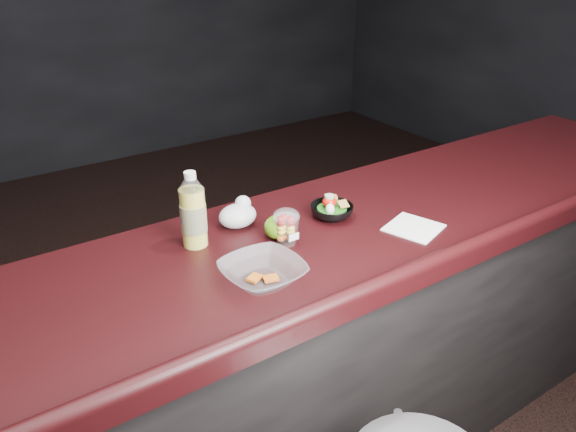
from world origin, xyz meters
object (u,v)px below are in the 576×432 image
object	(u,v)px
snack_bowl	(332,210)
takeout_bowl	(263,273)
lemonade_bottle	(193,215)
fruit_cup	(286,226)
green_apple	(277,227)

from	to	relation	value
snack_bowl	takeout_bowl	xyz separation A→B (m)	(-0.40, -0.20, 0.00)
lemonade_bottle	takeout_bowl	world-z (taller)	lemonade_bottle
takeout_bowl	fruit_cup	bearing A→B (deg)	39.14
lemonade_bottle	takeout_bowl	size ratio (longest dim) A/B	1.04
fruit_cup	green_apple	size ratio (longest dim) A/B	1.38
green_apple	takeout_bowl	bearing A→B (deg)	-132.19
lemonade_bottle	fruit_cup	size ratio (longest dim) A/B	2.06
green_apple	snack_bowl	distance (m)	0.23
green_apple	takeout_bowl	xyz separation A→B (m)	(-0.17, -0.19, -0.01)
snack_bowl	takeout_bowl	distance (m)	0.45
lemonade_bottle	green_apple	bearing A→B (deg)	-24.59
green_apple	snack_bowl	bearing A→B (deg)	4.26
fruit_cup	takeout_bowl	distance (m)	0.22
takeout_bowl	green_apple	bearing A→B (deg)	47.81
snack_bowl	takeout_bowl	bearing A→B (deg)	-153.01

